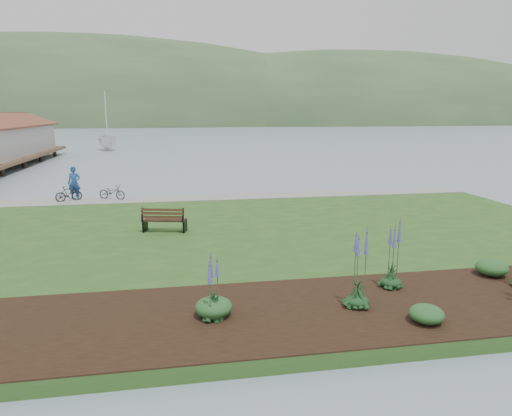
{
  "coord_description": "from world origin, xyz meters",
  "views": [
    {
      "loc": [
        -1.39,
        -20.66,
        5.59
      ],
      "look_at": [
        2.03,
        -0.86,
        1.3
      ],
      "focal_mm": 32.0,
      "sensor_mm": 36.0,
      "label": 1
    }
  ],
  "objects_px": {
    "park_bench": "(164,219)",
    "bicycle_a": "(112,192)",
    "person": "(74,180)",
    "sailboat": "(108,150)"
  },
  "relations": [
    {
      "from": "person",
      "to": "sailboat",
      "type": "xyz_separation_m",
      "value": [
        -3.71,
        40.66,
        -1.57
      ]
    },
    {
      "from": "bicycle_a",
      "to": "sailboat",
      "type": "xyz_separation_m",
      "value": [
        -5.87,
        40.96,
        -0.85
      ]
    },
    {
      "from": "person",
      "to": "bicycle_a",
      "type": "bearing_deg",
      "value": -6.77
    },
    {
      "from": "park_bench",
      "to": "person",
      "type": "bearing_deg",
      "value": 136.41
    },
    {
      "from": "park_bench",
      "to": "bicycle_a",
      "type": "xyz_separation_m",
      "value": [
        -3.25,
        8.17,
        -0.12
      ]
    },
    {
      "from": "person",
      "to": "bicycle_a",
      "type": "xyz_separation_m",
      "value": [
        2.16,
        -0.3,
        -0.72
      ]
    },
    {
      "from": "park_bench",
      "to": "sailboat",
      "type": "xyz_separation_m",
      "value": [
        -9.12,
        49.13,
        -0.97
      ]
    },
    {
      "from": "park_bench",
      "to": "bicycle_a",
      "type": "distance_m",
      "value": 8.79
    },
    {
      "from": "person",
      "to": "sailboat",
      "type": "distance_m",
      "value": 40.86
    },
    {
      "from": "sailboat",
      "to": "bicycle_a",
      "type": "bearing_deg",
      "value": -100.17
    }
  ]
}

